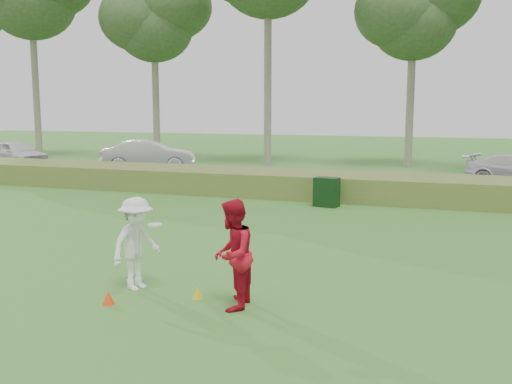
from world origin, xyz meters
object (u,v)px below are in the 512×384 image
at_px(utility_cabinet, 327,192).
at_px(car_left, 16,153).
at_px(cone_yellow, 198,292).
at_px(player_red, 232,254).
at_px(cone_orange, 108,298).
at_px(car_mid, 149,155).
at_px(player_white, 136,244).

distance_m(utility_cabinet, car_left, 20.52).
distance_m(cone_yellow, car_left, 25.67).
xyz_separation_m(player_red, cone_orange, (-2.09, -0.56, -0.81)).
height_order(cone_yellow, car_left, car_left).
bearing_deg(cone_orange, utility_cabinet, 82.74).
bearing_deg(car_mid, cone_orange, -176.70).
bearing_deg(car_left, car_mid, -66.33).
distance_m(player_red, car_mid, 21.63).
distance_m(player_white, utility_cabinet, 10.15).
xyz_separation_m(cone_yellow, utility_cabinet, (0.08, 10.16, 0.39)).
distance_m(cone_orange, car_left, 25.25).
relative_size(player_white, utility_cabinet, 1.72).
relative_size(cone_orange, utility_cabinet, 0.24).
height_order(utility_cabinet, car_mid, car_mid).
bearing_deg(car_mid, car_left, 70.84).
bearing_deg(player_white, player_red, -84.61).
relative_size(cone_orange, car_left, 0.05).
xyz_separation_m(player_white, car_mid, (-9.95, 17.62, -0.00)).
xyz_separation_m(player_red, car_left, (-20.06, 17.18, -0.12)).
xyz_separation_m(utility_cabinet, car_left, (-19.37, 6.77, 0.31)).
bearing_deg(player_red, car_mid, -153.48).
xyz_separation_m(cone_orange, car_left, (-17.97, 17.73, 0.69)).
bearing_deg(car_left, cone_yellow, -113.31).
bearing_deg(cone_orange, cone_yellow, 31.30).
distance_m(player_red, utility_cabinet, 10.44).
height_order(player_white, cone_yellow, player_white).
distance_m(utility_cabinet, car_mid, 13.62).
xyz_separation_m(cone_yellow, car_mid, (-11.24, 17.73, 0.76)).
relative_size(cone_yellow, car_left, 0.05).
xyz_separation_m(player_white, utility_cabinet, (1.37, 10.05, -0.37)).
bearing_deg(car_mid, utility_cabinet, -148.64).
height_order(cone_yellow, utility_cabinet, utility_cabinet).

